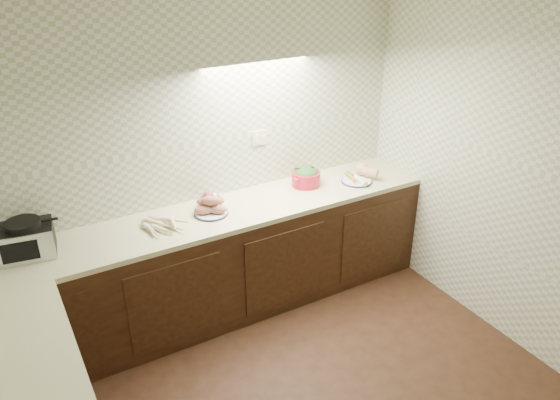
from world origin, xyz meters
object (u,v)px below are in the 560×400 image
toaster_oven (26,239)px  veg_plate (359,174)px  sweet_potato_plate (211,207)px  dutch_oven (306,176)px  onion_bowl (210,201)px  parsnip_pile (171,226)px

toaster_oven → veg_plate: bearing=6.0°
sweet_potato_plate → dutch_oven: (0.90, 0.08, 0.03)m
sweet_potato_plate → onion_bowl: size_ratio=1.59×
parsnip_pile → onion_bowl: onion_bowl is taller
sweet_potato_plate → dutch_oven: bearing=5.0°
toaster_oven → parsnip_pile: (0.93, -0.15, -0.09)m
sweet_potato_plate → dutch_oven: dutch_oven is taller
onion_bowl → dutch_oven: size_ratio=0.54×
parsnip_pile → dutch_oven: bearing=7.5°
toaster_oven → sweet_potato_plate: bearing=5.4°
onion_bowl → dutch_oven: (0.85, -0.04, 0.03)m
parsnip_pile → onion_bowl: bearing=27.2°
dutch_oven → veg_plate: bearing=-35.7°
dutch_oven → parsnip_pile: bearing=167.1°
veg_plate → parsnip_pile: bearing=-178.7°
parsnip_pile → dutch_oven: size_ratio=1.10×
parsnip_pile → onion_bowl: size_ratio=2.03×
sweet_potato_plate → veg_plate: sweet_potato_plate is taller
onion_bowl → veg_plate: (1.31, -0.16, -0.00)m
parsnip_pile → toaster_oven: bearing=170.7°
parsnip_pile → veg_plate: veg_plate is taller
toaster_oven → sweet_potato_plate: toaster_oven is taller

